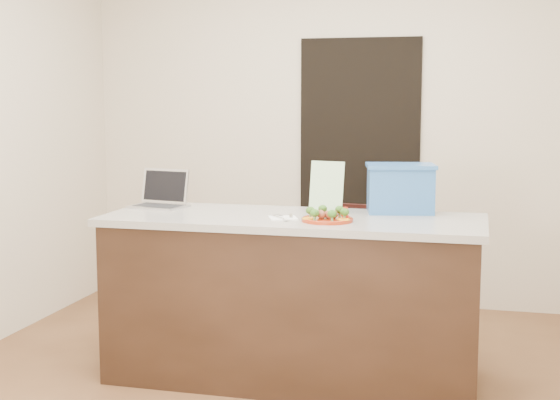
% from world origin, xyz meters
% --- Properties ---
extents(ground, '(4.00, 4.00, 0.00)m').
position_xyz_m(ground, '(0.00, 0.00, 0.00)').
color(ground, brown).
rests_on(ground, ground).
extents(room_shell, '(4.00, 4.00, 4.00)m').
position_xyz_m(room_shell, '(0.00, 0.00, 1.62)').
color(room_shell, white).
rests_on(room_shell, ground).
extents(doorway, '(0.90, 0.02, 2.00)m').
position_xyz_m(doorway, '(0.10, 1.98, 1.00)').
color(doorway, black).
rests_on(doorway, ground).
extents(island, '(2.06, 0.76, 0.92)m').
position_xyz_m(island, '(0.00, 0.25, 0.46)').
color(island, black).
rests_on(island, ground).
extents(plate, '(0.27, 0.27, 0.02)m').
position_xyz_m(plate, '(0.22, 0.13, 0.93)').
color(plate, '#95270D').
rests_on(plate, island).
extents(meatballs, '(0.11, 0.10, 0.04)m').
position_xyz_m(meatballs, '(0.22, 0.12, 0.96)').
color(meatballs, brown).
rests_on(meatballs, plate).
extents(broccoli, '(0.23, 0.21, 0.04)m').
position_xyz_m(broccoli, '(0.22, 0.13, 0.97)').
color(broccoli, '#224B14').
rests_on(broccoli, plate).
extents(pepper_rings, '(0.25, 0.23, 0.01)m').
position_xyz_m(pepper_rings, '(0.22, 0.13, 0.94)').
color(pepper_rings, orange).
rests_on(pepper_rings, plate).
extents(napkin, '(0.19, 0.19, 0.01)m').
position_xyz_m(napkin, '(-0.03, 0.16, 0.92)').
color(napkin, silver).
rests_on(napkin, island).
extents(fork, '(0.10, 0.15, 0.00)m').
position_xyz_m(fork, '(-0.05, 0.17, 0.93)').
color(fork, silver).
rests_on(fork, napkin).
extents(knife, '(0.05, 0.22, 0.01)m').
position_xyz_m(knife, '(-0.00, 0.14, 0.93)').
color(knife, white).
rests_on(knife, napkin).
extents(yogurt_bottle, '(0.03, 0.03, 0.07)m').
position_xyz_m(yogurt_bottle, '(0.30, 0.17, 0.95)').
color(yogurt_bottle, white).
rests_on(yogurt_bottle, island).
extents(laptop, '(0.34, 0.30, 0.22)m').
position_xyz_m(laptop, '(-0.84, 0.42, 0.98)').
color(laptop, silver).
rests_on(laptop, island).
extents(leaflet, '(0.21, 0.08, 0.28)m').
position_xyz_m(leaflet, '(0.15, 0.46, 1.06)').
color(leaflet, white).
rests_on(leaflet, island).
extents(blue_box, '(0.42, 0.34, 0.27)m').
position_xyz_m(blue_box, '(0.55, 0.54, 1.06)').
color(blue_box, '#2D5FA3').
rests_on(blue_box, island).
extents(chair, '(0.44, 0.44, 0.89)m').
position_xyz_m(chair, '(0.25, 0.94, 0.51)').
color(chair, '#33120F').
rests_on(chair, ground).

